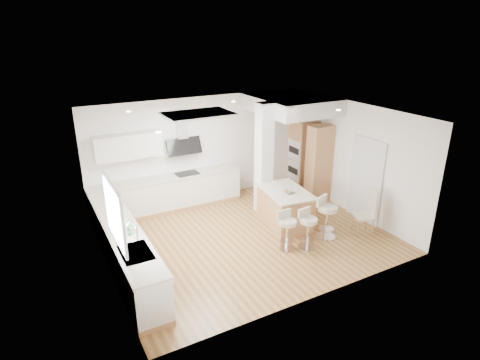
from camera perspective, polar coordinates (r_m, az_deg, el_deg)
ground at (r=9.22m, az=0.77°, el=-7.99°), size 6.00×6.00×0.00m
ceiling at (r=9.22m, az=0.77°, el=-7.99°), size 6.00×5.00×0.02m
wall_back at (r=10.76m, az=-5.76°, el=4.34°), size 6.00×0.04×2.80m
wall_left at (r=7.72m, az=-19.01°, el=-3.67°), size 0.04×5.00×2.80m
wall_right at (r=10.36m, az=15.45°, el=3.01°), size 0.04×5.00×2.80m
skylight at (r=8.42m, az=-5.93°, el=9.26°), size 4.10×2.10×0.06m
window_left at (r=6.79m, az=-17.51°, el=-4.20°), size 0.06×1.28×1.07m
doorway_right at (r=10.07m, az=17.45°, el=-0.14°), size 0.05×1.00×2.10m
counter_left at (r=8.38m, az=-16.52°, el=-8.56°), size 0.63×4.50×1.35m
counter_back at (r=10.44m, az=-9.63°, el=-0.48°), size 3.62×0.63×2.50m
pillar at (r=9.90m, az=3.41°, el=2.93°), size 0.35×0.35×2.80m
soffit at (r=10.54m, az=7.17°, el=10.66°), size 1.78×2.20×0.40m
oven_column at (r=11.13m, az=9.75°, el=2.83°), size 0.63×1.21×2.10m
peninsula at (r=9.63m, az=6.40°, el=-3.86°), size 1.11×1.53×0.93m
bar_stool_a at (r=8.57m, az=6.69°, el=-6.84°), size 0.39×0.39×0.87m
bar_stool_b at (r=8.69m, az=9.58°, el=-6.54°), size 0.44×0.44×0.88m
bar_stool_c at (r=9.14m, az=12.19°, el=-4.90°), size 0.57×0.57×0.98m
dining_chair at (r=9.52m, az=17.75°, el=-4.13°), size 0.56×0.56×1.10m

